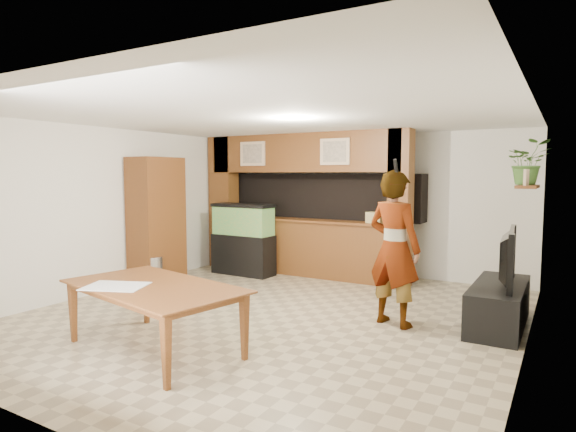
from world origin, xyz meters
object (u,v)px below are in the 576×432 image
Objects in this scene: television at (501,256)px; person at (394,248)px; aquarium at (243,240)px; dining_table at (151,319)px; pantry_cabinet at (157,221)px.

television is 0.62× the size of person.
television is at bearing -10.50° from aquarium.
television is 0.59× the size of dining_table.
person is at bearing -23.06° from aquarium.
pantry_cabinet is 1.64m from aquarium.
person reaches higher than television.
person is (-1.14, -0.58, 0.09)m from television.
television reaches higher than dining_table.
dining_table is at bearing 63.75° from person.
aquarium is 4.62m from television.
pantry_cabinet reaches higher than aquarium.
television is (4.52, -0.95, 0.23)m from aquarium.
dining_table is at bearing 127.84° from television.
dining_table is (-3.06, -2.75, -0.52)m from television.
aquarium is at bearing 58.30° from pantry_cabinet.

